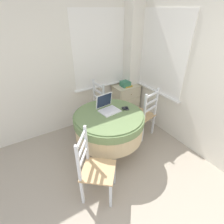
{
  "coord_description": "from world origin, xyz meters",
  "views": [
    {
      "loc": [
        -0.6,
        -0.44,
        2.21
      ],
      "look_at": [
        0.71,
        1.69,
        0.69
      ],
      "focal_mm": 28.0,
      "sensor_mm": 36.0,
      "label": 1
    }
  ],
  "objects_px": {
    "corner_cabinet": "(126,100)",
    "book_on_cabinet": "(126,85)",
    "cell_phone": "(127,108)",
    "dining_chair_near_right_window": "(143,115)",
    "computer_mouse": "(124,108)",
    "round_dining_table": "(109,124)",
    "storage_box": "(125,84)",
    "dining_chair_near_back_window": "(94,108)",
    "dining_chair_camera_near": "(95,169)",
    "laptop": "(108,107)"
  },
  "relations": [
    {
      "from": "computer_mouse",
      "to": "storage_box",
      "type": "bearing_deg",
      "value": 53.18
    },
    {
      "from": "dining_chair_camera_near",
      "to": "corner_cabinet",
      "type": "xyz_separation_m",
      "value": [
        1.53,
        1.47,
        -0.09
      ]
    },
    {
      "from": "round_dining_table",
      "to": "storage_box",
      "type": "bearing_deg",
      "value": 43.14
    },
    {
      "from": "cell_phone",
      "to": "dining_chair_near_back_window",
      "type": "relative_size",
      "value": 0.13
    },
    {
      "from": "dining_chair_near_right_window",
      "to": "storage_box",
      "type": "relative_size",
      "value": 5.4
    },
    {
      "from": "round_dining_table",
      "to": "corner_cabinet",
      "type": "relative_size",
      "value": 1.52
    },
    {
      "from": "round_dining_table",
      "to": "dining_chair_near_back_window",
      "type": "xyz_separation_m",
      "value": [
        0.12,
        0.81,
        -0.14
      ]
    },
    {
      "from": "dining_chair_near_right_window",
      "to": "corner_cabinet",
      "type": "bearing_deg",
      "value": 78.25
    },
    {
      "from": "round_dining_table",
      "to": "cell_phone",
      "type": "distance_m",
      "value": 0.39
    },
    {
      "from": "laptop",
      "to": "dining_chair_near_back_window",
      "type": "distance_m",
      "value": 0.79
    },
    {
      "from": "cell_phone",
      "to": "storage_box",
      "type": "xyz_separation_m",
      "value": [
        0.59,
        0.87,
        0.0
      ]
    },
    {
      "from": "round_dining_table",
      "to": "dining_chair_near_right_window",
      "type": "height_order",
      "value": "dining_chair_near_right_window"
    },
    {
      "from": "cell_phone",
      "to": "book_on_cabinet",
      "type": "xyz_separation_m",
      "value": [
        0.62,
        0.87,
        -0.04
      ]
    },
    {
      "from": "computer_mouse",
      "to": "book_on_cabinet",
      "type": "distance_m",
      "value": 1.11
    },
    {
      "from": "computer_mouse",
      "to": "dining_chair_near_back_window",
      "type": "relative_size",
      "value": 0.09
    },
    {
      "from": "book_on_cabinet",
      "to": "dining_chair_camera_near",
      "type": "bearing_deg",
      "value": -136.22
    },
    {
      "from": "corner_cabinet",
      "to": "book_on_cabinet",
      "type": "relative_size",
      "value": 3.27
    },
    {
      "from": "laptop",
      "to": "book_on_cabinet",
      "type": "bearing_deg",
      "value": 39.62
    },
    {
      "from": "round_dining_table",
      "to": "computer_mouse",
      "type": "bearing_deg",
      "value": 0.86
    },
    {
      "from": "computer_mouse",
      "to": "cell_phone",
      "type": "height_order",
      "value": "computer_mouse"
    },
    {
      "from": "storage_box",
      "to": "dining_chair_near_back_window",
      "type": "bearing_deg",
      "value": -175.75
    },
    {
      "from": "cell_phone",
      "to": "corner_cabinet",
      "type": "xyz_separation_m",
      "value": [
        0.63,
        0.89,
        -0.42
      ]
    },
    {
      "from": "round_dining_table",
      "to": "book_on_cabinet",
      "type": "height_order",
      "value": "round_dining_table"
    },
    {
      "from": "dining_chair_camera_near",
      "to": "storage_box",
      "type": "relative_size",
      "value": 5.4
    },
    {
      "from": "dining_chair_near_back_window",
      "to": "corner_cabinet",
      "type": "height_order",
      "value": "dining_chair_near_back_window"
    },
    {
      "from": "computer_mouse",
      "to": "storage_box",
      "type": "distance_m",
      "value": 1.08
    },
    {
      "from": "dining_chair_near_back_window",
      "to": "book_on_cabinet",
      "type": "xyz_separation_m",
      "value": [
        0.84,
        0.07,
        0.28
      ]
    },
    {
      "from": "cell_phone",
      "to": "book_on_cabinet",
      "type": "height_order",
      "value": "cell_phone"
    },
    {
      "from": "dining_chair_camera_near",
      "to": "corner_cabinet",
      "type": "distance_m",
      "value": 2.13
    },
    {
      "from": "round_dining_table",
      "to": "book_on_cabinet",
      "type": "xyz_separation_m",
      "value": [
        0.96,
        0.87,
        0.15
      ]
    },
    {
      "from": "round_dining_table",
      "to": "book_on_cabinet",
      "type": "distance_m",
      "value": 1.31
    },
    {
      "from": "dining_chair_near_back_window",
      "to": "corner_cabinet",
      "type": "xyz_separation_m",
      "value": [
        0.85,
        0.08,
        -0.09
      ]
    },
    {
      "from": "cell_phone",
      "to": "dining_chair_near_back_window",
      "type": "bearing_deg",
      "value": 105.25
    },
    {
      "from": "dining_chair_camera_near",
      "to": "laptop",
      "type": "bearing_deg",
      "value": 49.11
    },
    {
      "from": "dining_chair_camera_near",
      "to": "storage_box",
      "type": "xyz_separation_m",
      "value": [
        1.49,
        1.45,
        0.33
      ]
    },
    {
      "from": "corner_cabinet",
      "to": "dining_chair_camera_near",
      "type": "bearing_deg",
      "value": -136.17
    },
    {
      "from": "dining_chair_near_back_window",
      "to": "storage_box",
      "type": "height_order",
      "value": "dining_chair_near_back_window"
    },
    {
      "from": "round_dining_table",
      "to": "dining_chair_camera_near",
      "type": "bearing_deg",
      "value": -133.75
    },
    {
      "from": "cell_phone",
      "to": "dining_chair_near_right_window",
      "type": "relative_size",
      "value": 0.13
    },
    {
      "from": "storage_box",
      "to": "book_on_cabinet",
      "type": "distance_m",
      "value": 0.06
    },
    {
      "from": "computer_mouse",
      "to": "round_dining_table",
      "type": "bearing_deg",
      "value": -179.14
    },
    {
      "from": "dining_chair_near_right_window",
      "to": "dining_chair_near_back_window",
      "type": "bearing_deg",
      "value": 133.49
    },
    {
      "from": "corner_cabinet",
      "to": "storage_box",
      "type": "height_order",
      "value": "storage_box"
    },
    {
      "from": "cell_phone",
      "to": "corner_cabinet",
      "type": "height_order",
      "value": "cell_phone"
    },
    {
      "from": "dining_chair_near_back_window",
      "to": "dining_chair_near_right_window",
      "type": "relative_size",
      "value": 1.0
    },
    {
      "from": "dining_chair_camera_near",
      "to": "storage_box",
      "type": "distance_m",
      "value": 2.1
    },
    {
      "from": "dining_chair_near_right_window",
      "to": "book_on_cabinet",
      "type": "xyz_separation_m",
      "value": [
        0.16,
        0.79,
        0.28
      ]
    },
    {
      "from": "computer_mouse",
      "to": "dining_chair_near_right_window",
      "type": "height_order",
      "value": "dining_chair_near_right_window"
    },
    {
      "from": "dining_chair_camera_near",
      "to": "book_on_cabinet",
      "type": "relative_size",
      "value": 4.41
    },
    {
      "from": "laptop",
      "to": "book_on_cabinet",
      "type": "xyz_separation_m",
      "value": [
        0.92,
        0.76,
        -0.09
      ]
    }
  ]
}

